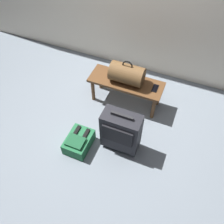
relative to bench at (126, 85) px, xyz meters
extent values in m
plane|color=slate|center=(-0.14, -0.77, -0.34)|extent=(6.60, 6.60, 0.00)
cube|color=brown|center=(0.00, 0.00, 0.04)|extent=(1.00, 0.36, 0.04)
cylinder|color=brown|center=(-0.44, -0.13, -0.16)|extent=(0.05, 0.05, 0.37)
cylinder|color=brown|center=(0.44, -0.13, -0.16)|extent=(0.05, 0.05, 0.37)
cylinder|color=brown|center=(-0.44, 0.13, -0.16)|extent=(0.05, 0.05, 0.37)
cylinder|color=brown|center=(0.44, 0.13, -0.16)|extent=(0.05, 0.05, 0.37)
cylinder|color=brown|center=(0.00, 0.00, 0.19)|extent=(0.44, 0.26, 0.26)
torus|color=black|center=(0.00, 0.00, 0.33)|extent=(0.14, 0.02, 0.14)
cube|color=black|center=(0.39, 0.02, 0.07)|extent=(0.07, 0.14, 0.01)
cube|color=black|center=(0.39, 0.02, 0.07)|extent=(0.06, 0.13, 0.00)
cube|color=black|center=(0.21, -0.72, -0.02)|extent=(0.45, 0.23, 0.53)
cube|color=black|center=(0.21, -0.84, 0.04)|extent=(0.36, 0.02, 0.24)
cube|color=#262628|center=(0.21, -0.72, 0.26)|extent=(0.25, 0.03, 0.04)
cylinder|color=black|center=(0.05, -0.64, -0.32)|extent=(0.02, 0.05, 0.05)
cylinder|color=black|center=(0.36, -0.64, -0.32)|extent=(0.02, 0.05, 0.05)
cube|color=#1E6038|center=(-0.27, -0.92, -0.26)|extent=(0.28, 0.38, 0.17)
cube|color=#184D2C|center=(-0.27, -0.98, -0.15)|extent=(0.21, 0.17, 0.04)
cube|color=black|center=(-0.33, -0.85, -0.16)|extent=(0.04, 0.19, 0.02)
cube|color=black|center=(-0.21, -0.85, -0.16)|extent=(0.04, 0.19, 0.02)
camera|label=1|loc=(0.72, -2.25, 2.32)|focal=39.10mm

